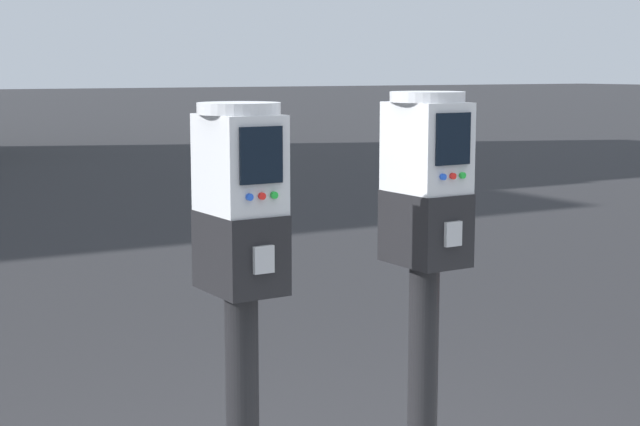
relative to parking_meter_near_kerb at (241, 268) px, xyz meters
name	(u,v)px	position (x,y,z in m)	size (l,w,h in m)	color
parking_meter_near_kerb	(241,268)	(0.00, 0.00, 0.00)	(0.22, 0.26, 1.39)	black
parking_meter_twin_adjacent	(425,243)	(0.59, 0.00, 0.01)	(0.22, 0.26, 1.41)	black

